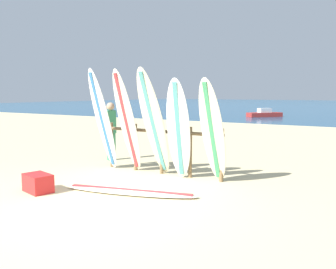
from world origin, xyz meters
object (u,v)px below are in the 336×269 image
(surfboard_leaning_left, at_px, (127,122))
(surfboard_lying_on_sand, at_px, (130,191))
(surfboard_leaning_center_left, at_px, (154,123))
(beachgoer_standing, at_px, (111,129))
(surfboard_rack, at_px, (162,144))
(surfboard_leaning_center, at_px, (179,130))
(small_boat_offshore, at_px, (264,114))
(surfboard_leaning_center_right, at_px, (212,131))
(cooler_box, at_px, (38,183))
(surfboard_leaning_far_left, at_px, (103,120))

(surfboard_leaning_left, xyz_separation_m, surfboard_lying_on_sand, (1.15, -1.42, -1.23))
(surfboard_leaning_left, relative_size, surfboard_leaning_center_left, 1.00)
(beachgoer_standing, bearing_deg, surfboard_lying_on_sand, -44.01)
(surfboard_rack, bearing_deg, surfboard_leaning_center, -27.78)
(beachgoer_standing, distance_m, small_boat_offshore, 21.35)
(surfboard_leaning_center_right, bearing_deg, surfboard_rack, 169.73)
(surfboard_leaning_left, height_order, surfboard_leaning_center_right, surfboard_leaning_left)
(surfboard_leaning_center_left, distance_m, small_boat_offshore, 22.79)
(surfboard_lying_on_sand, distance_m, cooler_box, 1.85)
(surfboard_rack, distance_m, small_boat_offshore, 22.37)
(surfboard_rack, distance_m, surfboard_leaning_far_left, 1.63)
(surfboard_leaning_center, height_order, cooler_box, surfboard_leaning_center)
(surfboard_leaning_left, distance_m, surfboard_leaning_center_left, 0.80)
(surfboard_rack, bearing_deg, surfboard_lying_on_sand, -77.61)
(surfboard_leaning_center_left, height_order, surfboard_lying_on_sand, surfboard_leaning_center_left)
(surfboard_leaning_center_left, xyz_separation_m, surfboard_lying_on_sand, (0.36, -1.39, -1.24))
(surfboard_leaning_far_left, height_order, surfboard_lying_on_sand, surfboard_leaning_far_left)
(surfboard_leaning_far_left, relative_size, small_boat_offshore, 0.92)
(surfboard_leaning_center, relative_size, surfboard_leaning_center_right, 1.00)
(surfboard_leaning_left, relative_size, beachgoer_standing, 1.50)
(surfboard_lying_on_sand, bearing_deg, surfboard_leaning_far_left, 144.27)
(surfboard_leaning_center_right, xyz_separation_m, small_boat_offshore, (-5.42, 22.28, -0.89))
(surfboard_leaning_center, xyz_separation_m, surfboard_lying_on_sand, (-0.29, -1.43, -1.11))
(surfboard_leaning_left, bearing_deg, beachgoer_standing, 142.86)
(small_boat_offshore, bearing_deg, surfboard_leaning_center, -78.29)
(surfboard_leaning_left, relative_size, small_boat_offshore, 0.91)
(surfboard_lying_on_sand, height_order, beachgoer_standing, beachgoer_standing)
(surfboard_leaning_left, bearing_deg, small_boat_offshore, 98.14)
(surfboard_rack, bearing_deg, surfboard_leaning_center_left, -85.11)
(surfboard_rack, relative_size, surfboard_leaning_center_left, 1.27)
(surfboard_leaning_far_left, distance_m, surfboard_leaning_center_left, 1.50)
(surfboard_leaning_left, distance_m, surfboard_leaning_center_right, 2.23)
(surfboard_leaning_center_left, bearing_deg, surfboard_rack, 94.89)
(surfboard_leaning_left, xyz_separation_m, surfboard_leaning_center, (1.44, 0.01, -0.12))
(surfboard_leaning_center, distance_m, surfboard_leaning_center_right, 0.79)
(surfboard_rack, bearing_deg, small_boat_offshore, 100.20)
(surfboard_rack, distance_m, surfboard_leaning_left, 1.00)
(small_boat_offshore, height_order, cooler_box, small_boat_offshore)
(surfboard_rack, height_order, surfboard_leaning_center, surfboard_leaning_center)
(surfboard_leaning_far_left, distance_m, small_boat_offshore, 22.62)
(surfboard_leaning_far_left, relative_size, surfboard_lying_on_sand, 0.92)
(surfboard_leaning_center_left, height_order, surfboard_leaning_center_right, surfboard_leaning_center_left)
(surfboard_leaning_far_left, xyz_separation_m, surfboard_leaning_center_left, (1.50, 0.05, -0.01))
(beachgoer_standing, bearing_deg, surfboard_leaning_left, -37.14)
(surfboard_leaning_center_left, bearing_deg, surfboard_leaning_left, 177.56)
(cooler_box, bearing_deg, surfboard_leaning_center_left, 74.61)
(surfboard_rack, distance_m, cooler_box, 2.99)
(surfboard_rack, relative_size, surfboard_leaning_center_right, 1.41)
(surfboard_lying_on_sand, relative_size, beachgoer_standing, 1.66)
(surfboard_rack, bearing_deg, surfboard_leaning_far_left, -163.05)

